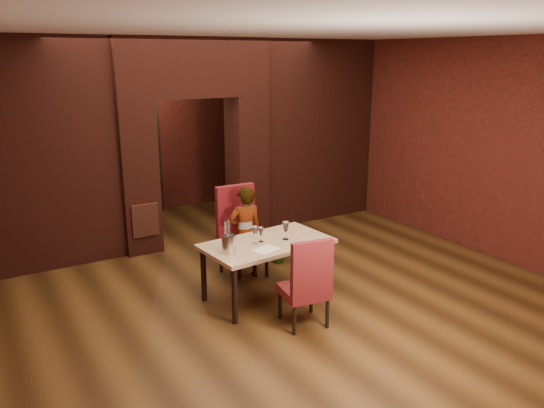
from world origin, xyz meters
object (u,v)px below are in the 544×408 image
(dining_table, at_px, (267,269))
(potted_plant, at_px, (278,249))
(chair_far, at_px, (243,233))
(wine_bucket, at_px, (229,244))
(wine_glass_a, at_px, (255,235))
(person_seated, at_px, (245,233))
(water_bottle, at_px, (228,232))
(chair_near, at_px, (304,280))
(wine_glass_b, at_px, (261,235))
(wine_glass_c, at_px, (286,231))

(dining_table, height_order, potted_plant, dining_table)
(chair_far, xyz_separation_m, wine_bucket, (-0.64, -0.84, 0.22))
(wine_bucket, bearing_deg, wine_glass_a, 13.13)
(person_seated, bearing_deg, chair_far, -90.90)
(water_bottle, height_order, potted_plant, water_bottle)
(chair_near, height_order, person_seated, person_seated)
(dining_table, distance_m, chair_far, 0.80)
(wine_bucket, relative_size, water_bottle, 0.67)
(dining_table, xyz_separation_m, wine_bucket, (-0.56, -0.08, 0.47))
(dining_table, distance_m, potted_plant, 1.19)
(chair_near, relative_size, water_bottle, 3.43)
(chair_far, xyz_separation_m, wine_glass_a, (-0.23, -0.75, 0.22))
(dining_table, distance_m, person_seated, 0.74)
(dining_table, height_order, chair_far, chair_far)
(person_seated, xyz_separation_m, wine_glass_a, (-0.22, -0.67, 0.20))
(dining_table, height_order, chair_near, chair_near)
(wine_bucket, bearing_deg, wine_glass_b, 14.02)
(chair_far, bearing_deg, water_bottle, -130.79)
(chair_near, distance_m, wine_bucket, 0.96)
(person_seated, distance_m, wine_bucket, 1.01)
(water_bottle, bearing_deg, potted_plant, 31.88)
(chair_far, distance_m, water_bottle, 0.81)
(wine_bucket, relative_size, potted_plant, 0.55)
(wine_glass_b, xyz_separation_m, wine_glass_c, (0.30, -0.09, 0.02))
(wine_bucket, bearing_deg, potted_plant, 37.79)
(chair_far, distance_m, wine_glass_c, 0.85)
(dining_table, height_order, wine_glass_c, wine_glass_c)
(wine_glass_a, xyz_separation_m, wine_glass_b, (0.10, 0.03, -0.02))
(person_seated, distance_m, potted_plant, 0.84)
(chair_near, bearing_deg, potted_plant, -104.22)
(potted_plant, bearing_deg, wine_bucket, -142.21)
(person_seated, height_order, water_bottle, person_seated)
(person_seated, relative_size, wine_glass_c, 5.60)
(wine_glass_c, height_order, water_bottle, water_bottle)
(chair_near, xyz_separation_m, person_seated, (0.07, 1.49, 0.11))
(wine_bucket, height_order, potted_plant, wine_bucket)
(dining_table, distance_m, wine_bucket, 0.74)
(dining_table, height_order, water_bottle, water_bottle)
(wine_bucket, xyz_separation_m, water_bottle, (0.12, 0.28, 0.05))
(person_seated, height_order, wine_glass_b, person_seated)
(potted_plant, bearing_deg, chair_near, -113.23)
(dining_table, relative_size, water_bottle, 5.06)
(wine_glass_a, distance_m, wine_glass_b, 0.11)
(chair_far, bearing_deg, wine_glass_c, -76.69)
(chair_near, bearing_deg, water_bottle, -57.67)
(wine_glass_c, bearing_deg, person_seated, 103.91)
(person_seated, height_order, potted_plant, person_seated)
(chair_near, relative_size, wine_glass_c, 4.63)
(wine_glass_c, relative_size, wine_bucket, 1.10)
(water_bottle, bearing_deg, wine_glass_b, -21.79)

